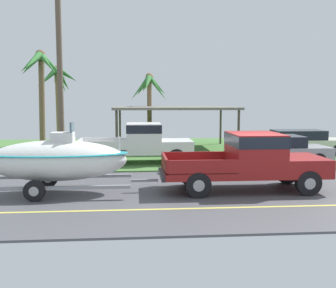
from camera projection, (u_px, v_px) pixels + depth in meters
name	position (u px, v px, depth m)	size (l,w,h in m)	color
ground	(211.00, 157.00, 21.41)	(36.00, 22.00, 0.11)	#4C4C51
pickup_truck_towing	(253.00, 159.00, 13.34)	(5.61, 2.13, 1.92)	maroon
boat_on_trailer	(56.00, 160.00, 12.80)	(5.85, 2.16, 2.32)	gray
parked_pickup_background	(143.00, 142.00, 18.85)	(5.55, 1.99, 1.93)	silver
parked_sedan_near	(277.00, 151.00, 18.48)	(4.60, 1.93, 1.38)	#99999E
parked_sedan_far	(301.00, 143.00, 21.89)	(4.78, 1.81, 1.38)	beige
carport_awning	(174.00, 109.00, 24.23)	(7.30, 5.23, 2.61)	#4C4238
palm_tree_near_left	(41.00, 72.00, 20.83)	(2.83, 3.91, 5.64)	brown
palm_tree_mid	(57.00, 83.00, 26.05)	(2.68, 2.71, 5.27)	brown
palm_tree_far_left	(149.00, 90.00, 26.28)	(2.59, 3.34, 4.81)	brown
utility_pole	(60.00, 63.00, 16.74)	(0.24, 1.80, 8.85)	brown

